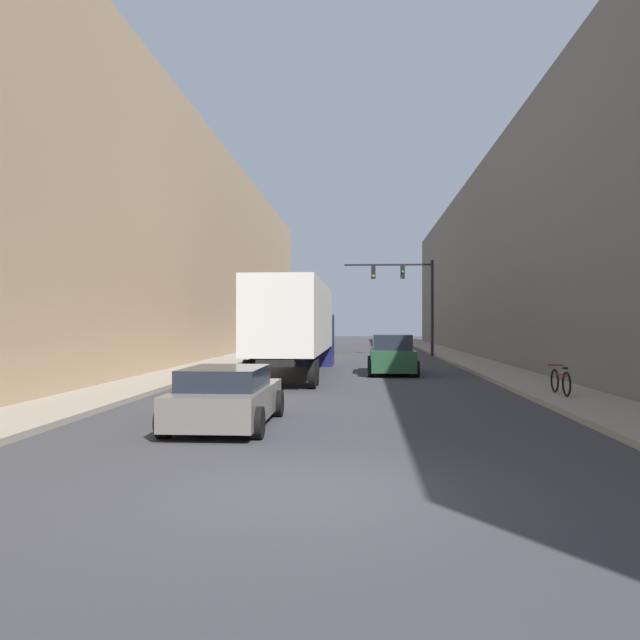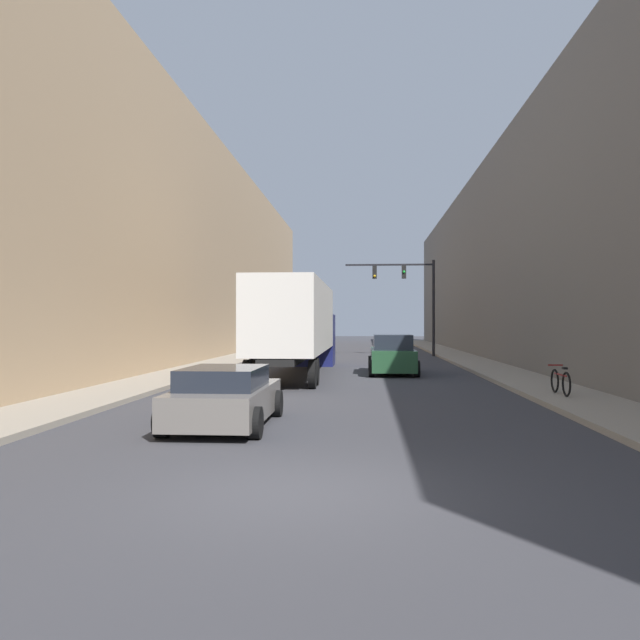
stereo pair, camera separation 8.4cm
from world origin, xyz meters
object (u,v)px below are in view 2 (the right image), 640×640
object	(u,v)px
parked_bicycle	(560,382)
suv_car	(392,355)
semi_truck	(298,324)
traffic_signal_gantry	(413,290)
sedan_car	(225,397)

from	to	relation	value
parked_bicycle	suv_car	bearing A→B (deg)	116.49
semi_truck	traffic_signal_gantry	bearing A→B (deg)	68.48
sedan_car	traffic_signal_gantry	size ratio (longest dim) A/B	0.65
semi_truck	traffic_signal_gantry	size ratio (longest dim) A/B	2.21
sedan_car	suv_car	world-z (taller)	suv_car
suv_car	parked_bicycle	world-z (taller)	suv_car
semi_truck	sedan_car	bearing A→B (deg)	-90.46
traffic_signal_gantry	sedan_car	bearing A→B (deg)	-102.06
suv_car	parked_bicycle	xyz separation A→B (m)	(4.57, -9.17, -0.30)
sedan_car	traffic_signal_gantry	world-z (taller)	traffic_signal_gantry
suv_car	traffic_signal_gantry	xyz separation A→B (m)	(2.07, 15.18, 3.72)
sedan_car	traffic_signal_gantry	xyz separation A→B (m)	(6.36, 29.75, 3.91)
sedan_car	semi_truck	bearing A→B (deg)	89.54
semi_truck	suv_car	world-z (taller)	semi_truck
sedan_car	suv_car	xyz separation A→B (m)	(4.29, 14.57, 0.20)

